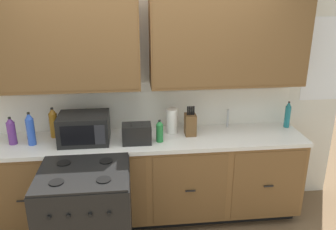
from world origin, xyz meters
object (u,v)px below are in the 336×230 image
knife_block (190,124)px  bottle_amber (53,123)px  bottle_blue (30,129)px  toaster (137,134)px  bottle_violet (11,131)px  stove_range (87,219)px  bottle_teal (288,115)px  microwave (84,128)px  paper_towel_roll (172,121)px  bottle_green (160,131)px

knife_block → bottle_amber: bearing=176.0°
bottle_amber → bottle_blue: bearing=-136.0°
toaster → knife_block: (0.55, 0.14, 0.02)m
toaster → bottle_violet: 1.20m
stove_range → knife_block: (1.01, 0.67, 0.58)m
bottle_teal → bottle_violet: 2.83m
bottle_blue → microwave: bearing=1.9°
stove_range → bottle_blue: size_ratio=2.90×
knife_block → paper_towel_roll: 0.20m
stove_range → bottle_blue: bottle_blue is taller
toaster → paper_towel_roll: bearing=30.6°
microwave → knife_block: knife_block is taller
bottle_green → bottle_blue: (-1.23, 0.06, 0.05)m
toaster → bottle_green: bottle_green is taller
toaster → microwave: bearing=170.5°
bottle_violet → stove_range: bearing=-40.7°
stove_range → paper_towel_roll: 1.27m
bottle_amber → bottle_green: bearing=-12.7°
stove_range → bottle_teal: bottle_teal is taller
bottle_teal → knife_block: bearing=-174.9°
toaster → bottle_amber: bottle_amber is taller
bottle_teal → bottle_blue: bottle_blue is taller
microwave → bottle_amber: 0.36m
knife_block → bottle_violet: (-1.74, -0.04, 0.02)m
bottle_violet → bottle_blue: 0.19m
bottle_violet → bottle_blue: bottle_blue is taller
paper_towel_roll → microwave: bearing=-171.4°
bottle_amber → bottle_green: size_ratio=1.37×
knife_block → bottle_violet: knife_block is taller
microwave → bottle_amber: size_ratio=1.55×
toaster → bottle_blue: bottle_blue is taller
microwave → knife_block: 1.06m
microwave → bottle_green: microwave is taller
toaster → bottle_amber: (-0.83, 0.24, 0.06)m
bottle_amber → microwave: bearing=-25.8°
microwave → toaster: 0.51m
stove_range → bottle_green: bottle_green is taller
toaster → bottle_blue: bearing=176.1°
microwave → bottle_amber: bearing=154.2°
knife_block → bottle_teal: (1.08, 0.10, 0.03)m
knife_block → bottle_green: size_ratio=1.37×
bottle_amber → bottle_blue: (-0.18, -0.17, 0.01)m
knife_block → bottle_blue: bearing=-177.2°
bottle_teal → bottle_amber: bearing=180.0°
stove_range → bottle_amber: bottle_amber is taller
bottle_teal → bottle_violet: bearing=-177.3°
bottle_amber → bottle_green: 1.08m
bottle_teal → bottle_amber: size_ratio=0.94×
bottle_blue → paper_towel_roll: bearing=6.2°
stove_range → bottle_violet: (-0.74, 0.63, 0.60)m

